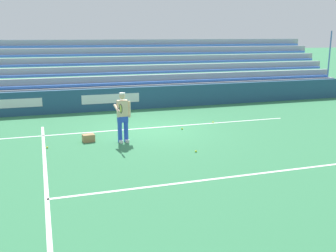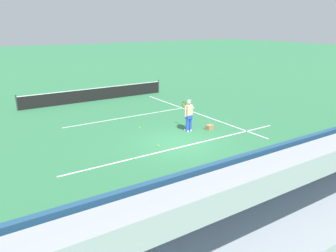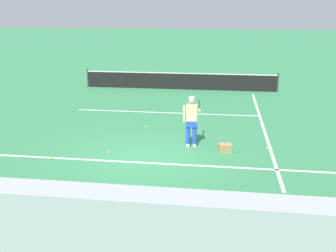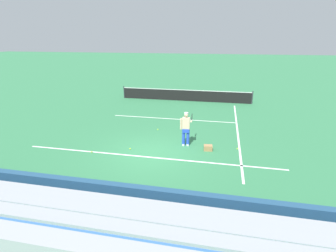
# 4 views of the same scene
# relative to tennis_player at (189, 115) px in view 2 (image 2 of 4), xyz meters

# --- Properties ---
(ground_plane) EXTENTS (160.00, 160.00, 0.00)m
(ground_plane) POSITION_rel_tennis_player_xyz_m (-1.47, -1.23, -0.89)
(ground_plane) COLOR #337A4C
(court_baseline_white) EXTENTS (12.00, 0.10, 0.01)m
(court_baseline_white) POSITION_rel_tennis_player_xyz_m (-1.47, -1.73, -0.89)
(court_baseline_white) COLOR white
(court_baseline_white) RESTS_ON ground
(court_sideline_white) EXTENTS (0.10, 12.00, 0.01)m
(court_sideline_white) POSITION_rel_tennis_player_xyz_m (2.64, 2.77, -0.89)
(court_sideline_white) COLOR white
(court_sideline_white) RESTS_ON ground
(court_service_line_white) EXTENTS (8.22, 0.10, 0.01)m
(court_service_line_white) POSITION_rel_tennis_player_xyz_m (-1.47, 4.27, -0.89)
(court_service_line_white) COLOR white
(court_service_line_white) RESTS_ON ground
(back_wall_sponsor_board) EXTENTS (26.97, 0.25, 1.10)m
(back_wall_sponsor_board) POSITION_rel_tennis_player_xyz_m (-1.46, -5.89, -0.34)
(back_wall_sponsor_board) COLOR navy
(back_wall_sponsor_board) RESTS_ON ground
(bleacher_stand) EXTENTS (25.63, 4.00, 3.85)m
(bleacher_stand) POSITION_rel_tennis_player_xyz_m (-1.47, -8.52, -0.10)
(bleacher_stand) COLOR #9EA3A8
(bleacher_stand) RESTS_ON ground
(tennis_player) EXTENTS (0.58, 1.01, 1.71)m
(tennis_player) POSITION_rel_tennis_player_xyz_m (0.00, 0.00, 0.00)
(tennis_player) COLOR blue
(tennis_player) RESTS_ON ground
(ball_box_cardboard) EXTENTS (0.43, 0.35, 0.26)m
(ball_box_cardboard) POSITION_rel_tennis_player_xyz_m (1.14, -0.41, -0.76)
(ball_box_cardboard) COLOR #A87F51
(ball_box_cardboard) RESTS_ON ground
(tennis_ball_near_player) EXTENTS (0.07, 0.07, 0.07)m
(tennis_ball_near_player) POSITION_rel_tennis_player_xyz_m (2.53, 0.01, -0.86)
(tennis_ball_near_player) COLOR #CCE533
(tennis_ball_near_player) RESTS_ON ground
(tennis_ball_on_baseline) EXTENTS (0.07, 0.07, 0.07)m
(tennis_ball_on_baseline) POSITION_rel_tennis_player_xyz_m (-2.57, -1.08, -0.86)
(tennis_ball_on_baseline) COLOR #CCE533
(tennis_ball_on_baseline) RESTS_ON ground
(tennis_ball_stray_back) EXTENTS (0.07, 0.07, 0.07)m
(tennis_ball_stray_back) POSITION_rel_tennis_player_xyz_m (-1.93, 1.93, -0.86)
(tennis_ball_stray_back) COLOR #CCE533
(tennis_ball_stray_back) RESTS_ON ground
(tennis_ball_by_box) EXTENTS (0.07, 0.07, 0.07)m
(tennis_ball_by_box) POSITION_rel_tennis_player_xyz_m (-4.22, -1.80, -0.86)
(tennis_ball_by_box) COLOR #CCE533
(tennis_ball_by_box) RESTS_ON ground
(tennis_net) EXTENTS (11.09, 0.09, 1.07)m
(tennis_net) POSITION_rel_tennis_player_xyz_m (-1.47, 9.66, -0.40)
(tennis_net) COLOR #33383D
(tennis_net) RESTS_ON ground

